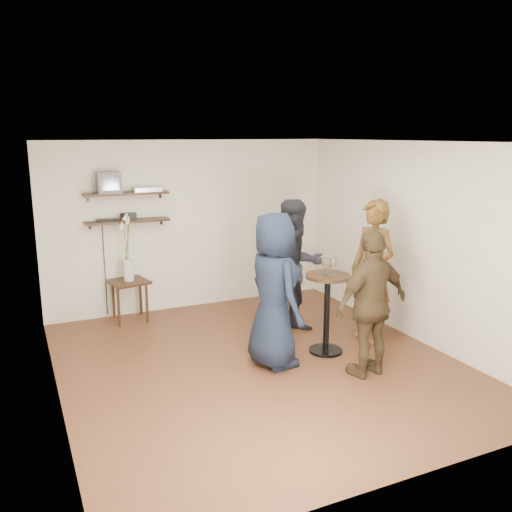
{
  "coord_description": "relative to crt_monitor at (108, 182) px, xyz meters",
  "views": [
    {
      "loc": [
        -2.54,
        -5.46,
        2.69
      ],
      "look_at": [
        0.14,
        0.4,
        1.23
      ],
      "focal_mm": 38.0,
      "sensor_mm": 36.0,
      "label": 1
    }
  ],
  "objects": [
    {
      "name": "person_navy",
      "position": [
        1.4,
        -2.45,
        -1.1
      ],
      "size": [
        0.65,
        0.93,
        1.83
      ],
      "primitive_type": "imported",
      "rotation": [
        0.0,
        0.0,
        1.65
      ],
      "color": "black",
      "rests_on": "room"
    },
    {
      "name": "side_table",
      "position": [
        0.18,
        -0.17,
        -1.51
      ],
      "size": [
        0.6,
        0.6,
        0.61
      ],
      "rotation": [
        0.0,
        0.0,
        0.2
      ],
      "color": "black",
      "rests_on": "room"
    },
    {
      "name": "shelf_lower",
      "position": [
        0.24,
        0.0,
        -0.57
      ],
      "size": [
        1.2,
        0.25,
        0.04
      ],
      "primitive_type": "cube",
      "color": "black",
      "rests_on": "room"
    },
    {
      "name": "crt_monitor",
      "position": [
        0.0,
        0.0,
        0.0
      ],
      "size": [
        0.32,
        0.3,
        0.3
      ],
      "primitive_type": "cube",
      "color": "#59595B",
      "rests_on": "shelf_upper"
    },
    {
      "name": "person_plaid",
      "position": [
        2.92,
        -2.26,
        -1.08
      ],
      "size": [
        0.55,
        0.75,
        1.88
      ],
      "primitive_type": "imported",
      "rotation": [
        0.0,
        0.0,
        -1.41
      ],
      "color": "#B42814",
      "rests_on": "room"
    },
    {
      "name": "shelf_upper",
      "position": [
        0.24,
        0.0,
        -0.17
      ],
      "size": [
        1.2,
        0.25,
        0.04
      ],
      "primitive_type": "cube",
      "color": "black",
      "rests_on": "room"
    },
    {
      "name": "room",
      "position": [
        1.24,
        -2.38,
        -0.72
      ],
      "size": [
        4.58,
        5.08,
        2.68
      ],
      "color": "#492517",
      "rests_on": "ground"
    },
    {
      "name": "wine_glass_bl",
      "position": [
        2.15,
        -2.32,
        -0.88
      ],
      "size": [
        0.07,
        0.07,
        0.2
      ],
      "color": "silver",
      "rests_on": "drinks_table"
    },
    {
      "name": "wine_glass_fl",
      "position": [
        2.11,
        -2.43,
        -0.88
      ],
      "size": [
        0.07,
        0.07,
        0.2
      ],
      "color": "silver",
      "rests_on": "drinks_table"
    },
    {
      "name": "person_brown",
      "position": [
        2.27,
        -3.15,
        -1.18
      ],
      "size": [
        1.03,
        0.54,
        1.68
      ],
      "primitive_type": "imported",
      "rotation": [
        0.0,
        0.0,
        3.27
      ],
      "color": "#3F2E1B",
      "rests_on": "room"
    },
    {
      "name": "drinks_table",
      "position": [
        2.16,
        -2.39,
        -1.37
      ],
      "size": [
        0.55,
        0.55,
        1.01
      ],
      "color": "black",
      "rests_on": "room"
    },
    {
      "name": "power_strip",
      "position": [
        -0.05,
        0.05,
        -0.54
      ],
      "size": [
        0.3,
        0.05,
        0.03
      ],
      "primitive_type": "cube",
      "color": "black",
      "rests_on": "shelf_lower"
    },
    {
      "name": "wine_glass_fr",
      "position": [
        2.22,
        -2.43,
        -0.87
      ],
      "size": [
        0.07,
        0.07,
        0.22
      ],
      "color": "silver",
      "rests_on": "drinks_table"
    },
    {
      "name": "dvd_deck",
      "position": [
        0.54,
        0.0,
        -0.12
      ],
      "size": [
        0.4,
        0.24,
        0.06
      ],
      "primitive_type": "cube",
      "color": "silver",
      "rests_on": "shelf_upper"
    },
    {
      "name": "vase_lilies",
      "position": [
        0.18,
        -0.18,
        -1.09
      ],
      "size": [
        0.2,
        0.2,
        1.01
      ],
      "rotation": [
        0.0,
        0.0,
        0.2
      ],
      "color": "silver",
      "rests_on": "side_table"
    },
    {
      "name": "wine_glass_br",
      "position": [
        2.19,
        -2.37,
        -0.89
      ],
      "size": [
        0.06,
        0.06,
        0.19
      ],
      "color": "silver",
      "rests_on": "drinks_table"
    },
    {
      "name": "radio",
      "position": [
        0.26,
        0.0,
        -0.5
      ],
      "size": [
        0.22,
        0.1,
        0.1
      ],
      "primitive_type": "cube",
      "color": "black",
      "rests_on": "shelf_lower"
    },
    {
      "name": "person_dark",
      "position": [
        2.14,
        -1.62,
        -1.09
      ],
      "size": [
        0.92,
        0.73,
        1.85
      ],
      "primitive_type": "imported",
      "rotation": [
        0.0,
        0.0,
        0.03
      ],
      "color": "black",
      "rests_on": "room"
    }
  ]
}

